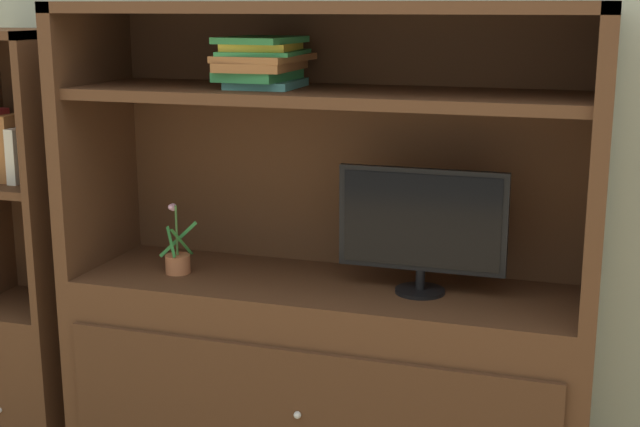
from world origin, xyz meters
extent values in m
cube|color=#ADB29E|center=(0.00, 0.75, 1.40)|extent=(6.00, 0.10, 2.80)
cube|color=#4C2D1C|center=(0.00, 0.40, 0.35)|extent=(1.75, 0.51, 0.70)
cube|color=#462A19|center=(0.00, 0.13, 0.35)|extent=(1.61, 0.02, 0.42)
sphere|color=silver|center=(0.00, 0.12, 0.35)|extent=(0.02, 0.02, 0.02)
cube|color=#4C2D1C|center=(-0.85, 0.40, 1.16)|extent=(0.05, 0.51, 0.92)
cube|color=#4C2D1C|center=(0.85, 0.40, 1.16)|extent=(0.05, 0.51, 0.92)
cube|color=#4C2D1C|center=(0.00, 0.65, 1.16)|extent=(1.75, 0.02, 0.92)
cube|color=#4C2D1C|center=(0.00, 0.40, 1.60)|extent=(1.75, 0.51, 0.04)
cube|color=#4C2D1C|center=(0.00, 0.40, 1.32)|extent=(1.65, 0.46, 0.04)
cylinder|color=black|center=(0.32, 0.40, 0.70)|extent=(0.16, 0.16, 0.01)
cylinder|color=black|center=(0.32, 0.40, 0.74)|extent=(0.03, 0.03, 0.06)
cube|color=black|center=(0.32, 0.40, 0.94)|extent=(0.54, 0.02, 0.33)
cube|color=black|center=(0.32, 0.38, 0.94)|extent=(0.50, 0.00, 0.30)
cylinder|color=#B26642|center=(-0.52, 0.35, 0.73)|extent=(0.09, 0.09, 0.06)
cylinder|color=#3D6B33|center=(-0.52, 0.35, 0.85)|extent=(0.01, 0.01, 0.18)
cube|color=#2D7A38|center=(-0.50, 0.35, 0.81)|extent=(0.04, 0.10, 0.12)
cube|color=#2D7A38|center=(-0.52, 0.37, 0.81)|extent=(0.13, 0.04, 0.13)
cube|color=#2D7A38|center=(-0.53, 0.34, 0.81)|extent=(0.07, 0.08, 0.09)
sphere|color=#DB9EC6|center=(-0.53, 0.36, 0.93)|extent=(0.03, 0.03, 0.03)
sphere|color=#DB9EC6|center=(-0.54, 0.35, 0.93)|extent=(0.02, 0.02, 0.02)
cube|color=teal|center=(-0.20, 0.41, 1.35)|extent=(0.22, 0.26, 0.03)
cube|color=#338C4C|center=(-0.23, 0.40, 1.38)|extent=(0.22, 0.29, 0.03)
cube|color=#A56638|center=(-0.22, 0.40, 1.41)|extent=(0.23, 0.32, 0.03)
cube|color=#A56638|center=(-0.21, 0.41, 1.44)|extent=(0.25, 0.34, 0.02)
cube|color=#338C4C|center=(-0.21, 0.40, 1.46)|extent=(0.26, 0.31, 0.01)
cube|color=gold|center=(-0.21, 0.40, 1.47)|extent=(0.23, 0.28, 0.02)
cube|color=#338C4C|center=(-0.21, 0.39, 1.50)|extent=(0.24, 0.29, 0.02)
cube|color=#4C2D1C|center=(-1.19, 0.40, 0.25)|extent=(0.39, 0.39, 0.50)
cube|color=#4C2D1C|center=(-1.01, 0.40, 1.01)|extent=(0.03, 0.39, 1.02)
cube|color=#4C2D1C|center=(-1.19, 0.59, 1.01)|extent=(0.39, 0.02, 1.02)
cube|color=#4C2D1C|center=(-1.19, 0.40, 0.96)|extent=(0.33, 0.35, 0.03)
cube|color=#4C2D1C|center=(-1.19, 0.40, 1.51)|extent=(0.39, 0.39, 0.03)
cube|color=#338C4C|center=(-1.24, 0.40, 1.07)|extent=(0.03, 0.13, 0.20)
cube|color=#A56638|center=(-1.20, 0.40, 1.10)|extent=(0.04, 0.12, 0.24)
cube|color=silver|center=(-1.15, 0.40, 1.07)|extent=(0.04, 0.16, 0.20)
camera|label=1|loc=(0.86, -2.29, 1.61)|focal=49.62mm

